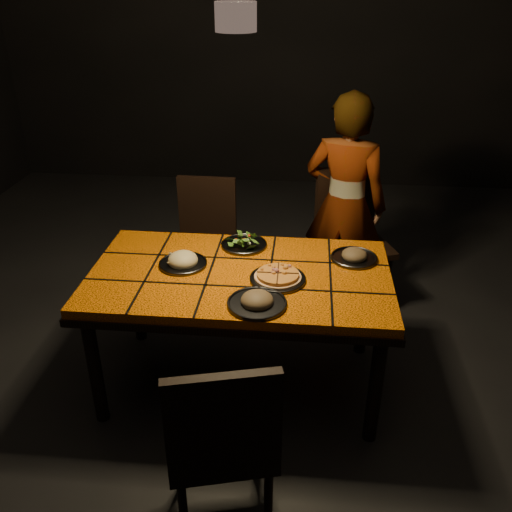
# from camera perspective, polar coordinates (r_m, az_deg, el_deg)

# --- Properties ---
(room_shell) EXTENTS (6.04, 7.04, 3.08)m
(room_shell) POSITION_cam_1_polar(r_m,az_deg,el_deg) (2.60, -1.95, 12.82)
(room_shell) COLOR black
(room_shell) RESTS_ON ground
(dining_table) EXTENTS (1.62, 0.92, 0.75)m
(dining_table) POSITION_cam_1_polar(r_m,az_deg,el_deg) (2.93, -1.69, -3.05)
(dining_table) COLOR orange
(dining_table) RESTS_ON ground
(chair_near) EXTENTS (0.52, 0.52, 0.95)m
(chair_near) POSITION_cam_1_polar(r_m,az_deg,el_deg) (2.25, -3.58, -18.61)
(chair_near) COLOR black
(chair_near) RESTS_ON ground
(chair_far_left) EXTENTS (0.42, 0.42, 0.91)m
(chair_far_left) POSITION_cam_1_polar(r_m,az_deg,el_deg) (3.84, -5.35, 2.28)
(chair_far_left) COLOR black
(chair_far_left) RESTS_ON ground
(chair_far_right) EXTENTS (0.58, 0.58, 0.99)m
(chair_far_right) POSITION_cam_1_polar(r_m,az_deg,el_deg) (3.85, 9.89, 2.79)
(chair_far_right) COLOR black
(chair_far_right) RESTS_ON ground
(diner) EXTENTS (0.64, 0.51, 1.53)m
(diner) POSITION_cam_1_polar(r_m,az_deg,el_deg) (3.72, 9.33, 5.25)
(diner) COLOR brown
(diner) RESTS_ON ground
(pendant_lamp) EXTENTS (0.18, 0.18, 1.06)m
(pendant_lamp) POSITION_cam_1_polar(r_m,az_deg,el_deg) (2.52, -2.15, 24.28)
(pendant_lamp) COLOR black
(pendant_lamp) RESTS_ON room_shell
(plate_pizza) EXTENTS (0.29, 0.29, 0.04)m
(plate_pizza) POSITION_cam_1_polar(r_m,az_deg,el_deg) (2.80, 2.30, -2.26)
(plate_pizza) COLOR #35363A
(plate_pizza) RESTS_ON dining_table
(plate_pasta) EXTENTS (0.26, 0.26, 0.09)m
(plate_pasta) POSITION_cam_1_polar(r_m,az_deg,el_deg) (2.97, -7.70, -0.56)
(plate_pasta) COLOR #35363A
(plate_pasta) RESTS_ON dining_table
(plate_salad) EXTENTS (0.27, 0.27, 0.07)m
(plate_salad) POSITION_cam_1_polar(r_m,az_deg,el_deg) (3.15, -1.26, 1.48)
(plate_salad) COLOR #35363A
(plate_salad) RESTS_ON dining_table
(plate_mushroom_a) EXTENTS (0.29, 0.29, 0.10)m
(plate_mushroom_a) POSITION_cam_1_polar(r_m,az_deg,el_deg) (2.60, 0.11, -4.72)
(plate_mushroom_a) COLOR #35363A
(plate_mushroom_a) RESTS_ON dining_table
(plate_mushroom_b) EXTENTS (0.26, 0.26, 0.08)m
(plate_mushroom_b) POSITION_cam_1_polar(r_m,az_deg,el_deg) (3.05, 10.31, 0.03)
(plate_mushroom_b) COLOR #35363A
(plate_mushroom_b) RESTS_ON dining_table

